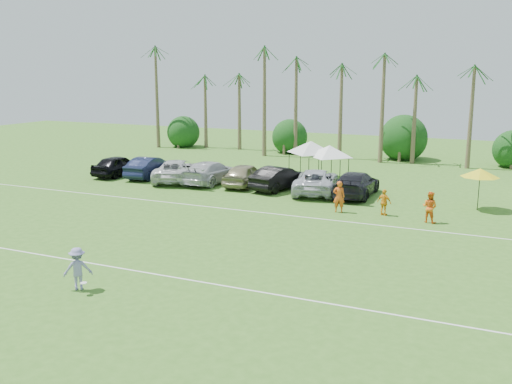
% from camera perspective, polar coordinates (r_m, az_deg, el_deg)
% --- Properties ---
extents(ground, '(120.00, 120.00, 0.00)m').
position_cam_1_polar(ground, '(25.15, -16.58, -8.67)').
color(ground, '#396A1F').
rests_on(ground, ground).
extents(field_lines, '(80.00, 12.10, 0.01)m').
position_cam_1_polar(field_lines, '(31.28, -7.05, -4.15)').
color(field_lines, white).
rests_on(field_lines, ground).
extents(palm_tree_0, '(2.40, 2.40, 8.90)m').
position_cam_1_polar(palm_tree_0, '(67.21, -10.16, 10.83)').
color(palm_tree_0, brown).
rests_on(palm_tree_0, ground).
extents(palm_tree_1, '(2.40, 2.40, 9.90)m').
position_cam_1_polar(palm_tree_1, '(64.53, -6.44, 11.67)').
color(palm_tree_1, brown).
rests_on(palm_tree_1, ground).
extents(palm_tree_2, '(2.40, 2.40, 10.90)m').
position_cam_1_polar(palm_tree_2, '(62.15, -2.38, 12.52)').
color(palm_tree_2, brown).
rests_on(palm_tree_2, ground).
extents(palm_tree_3, '(2.40, 2.40, 11.90)m').
position_cam_1_polar(palm_tree_3, '(60.49, 1.10, 13.34)').
color(palm_tree_3, brown).
rests_on(palm_tree_3, ground).
extents(palm_tree_4, '(2.40, 2.40, 8.90)m').
position_cam_1_polar(palm_tree_4, '(59.04, 4.73, 10.83)').
color(palm_tree_4, brown).
rests_on(palm_tree_4, ground).
extents(palm_tree_5, '(2.40, 2.40, 9.90)m').
position_cam_1_polar(palm_tree_5, '(57.82, 8.56, 11.58)').
color(palm_tree_5, brown).
rests_on(palm_tree_5, ground).
extents(palm_tree_6, '(2.40, 2.40, 10.90)m').
position_cam_1_polar(palm_tree_6, '(56.86, 12.56, 12.30)').
color(palm_tree_6, brown).
rests_on(palm_tree_6, ground).
extents(palm_tree_7, '(2.40, 2.40, 11.90)m').
position_cam_1_polar(palm_tree_7, '(56.19, 16.70, 12.96)').
color(palm_tree_7, brown).
rests_on(palm_tree_7, ground).
extents(palm_tree_8, '(2.40, 2.40, 8.90)m').
position_cam_1_polar(palm_tree_8, '(55.73, 21.70, 9.97)').
color(palm_tree_8, brown).
rests_on(palm_tree_8, ground).
extents(bush_tree_0, '(4.00, 4.00, 4.00)m').
position_cam_1_polar(bush_tree_0, '(66.77, -7.36, 6.02)').
color(bush_tree_0, brown).
rests_on(bush_tree_0, ground).
extents(bush_tree_1, '(4.00, 4.00, 4.00)m').
position_cam_1_polar(bush_tree_1, '(61.04, 3.17, 5.55)').
color(bush_tree_1, brown).
rests_on(bush_tree_1, ground).
extents(bush_tree_2, '(4.00, 4.00, 4.00)m').
position_cam_1_polar(bush_tree_2, '(57.88, 14.37, 4.83)').
color(bush_tree_2, brown).
rests_on(bush_tree_2, ground).
extents(sideline_player_a, '(0.83, 0.66, 1.99)m').
position_cam_1_polar(sideline_player_a, '(35.85, 8.29, -0.47)').
color(sideline_player_a, '#E65919').
rests_on(sideline_player_a, ground).
extents(sideline_player_b, '(1.06, 0.93, 1.84)m').
position_cam_1_polar(sideline_player_b, '(34.59, 16.98, -1.45)').
color(sideline_player_b, orange).
rests_on(sideline_player_b, ground).
extents(sideline_player_c, '(1.02, 0.68, 1.62)m').
position_cam_1_polar(sideline_player_c, '(35.60, 12.70, -1.03)').
color(sideline_player_c, orange).
rests_on(sideline_player_c, ground).
extents(canopy_tent_left, '(4.29, 4.29, 3.47)m').
position_cam_1_polar(canopy_tent_left, '(47.56, 5.52, 5.09)').
color(canopy_tent_left, black).
rests_on(canopy_tent_left, ground).
extents(canopy_tent_right, '(4.00, 4.00, 3.24)m').
position_cam_1_polar(canopy_tent_right, '(46.51, 7.36, 4.65)').
color(canopy_tent_right, black).
rests_on(canopy_tent_right, ground).
extents(market_umbrella, '(2.40, 2.40, 2.67)m').
position_cam_1_polar(market_umbrella, '(38.49, 21.51, 1.80)').
color(market_umbrella, black).
rests_on(market_umbrella, ground).
extents(frisbee_player, '(1.37, 1.22, 1.76)m').
position_cam_1_polar(frisbee_player, '(24.20, -17.40, -7.33)').
color(frisbee_player, '#8781B7').
rests_on(frisbee_player, ground).
extents(parked_car_0, '(2.29, 5.20, 1.74)m').
position_cam_1_polar(parked_car_0, '(49.34, -13.62, 2.59)').
color(parked_car_0, black).
rests_on(parked_car_0, ground).
extents(parked_car_1, '(2.19, 5.40, 1.74)m').
position_cam_1_polar(parked_car_1, '(47.95, -10.59, 2.46)').
color(parked_car_1, '#121933').
rests_on(parked_car_1, ground).
extents(parked_car_2, '(4.76, 6.87, 1.74)m').
position_cam_1_polar(parked_car_2, '(46.04, -7.90, 2.16)').
color(parked_car_2, silver).
rests_on(parked_car_2, ground).
extents(parked_car_3, '(2.73, 6.11, 1.74)m').
position_cam_1_polar(parked_car_3, '(44.90, -4.52, 1.99)').
color(parked_car_3, '#BBBBBF').
rests_on(parked_car_3, ground).
extents(parked_car_4, '(2.30, 5.20, 1.74)m').
position_cam_1_polar(parked_car_4, '(43.69, -1.12, 1.74)').
color(parked_car_4, gray).
rests_on(parked_car_4, ground).
extents(parked_car_5, '(3.04, 5.57, 1.74)m').
position_cam_1_polar(parked_car_5, '(42.41, 2.34, 1.42)').
color(parked_car_5, black).
rests_on(parked_car_5, ground).
extents(parked_car_6, '(4.21, 6.75, 1.74)m').
position_cam_1_polar(parked_car_6, '(41.35, 6.01, 1.09)').
color(parked_car_6, '#B9BBC4').
rests_on(parked_car_6, ground).
extents(parked_car_7, '(2.52, 6.03, 1.74)m').
position_cam_1_polar(parked_car_7, '(40.72, 9.96, 0.80)').
color(parked_car_7, black).
rests_on(parked_car_7, ground).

